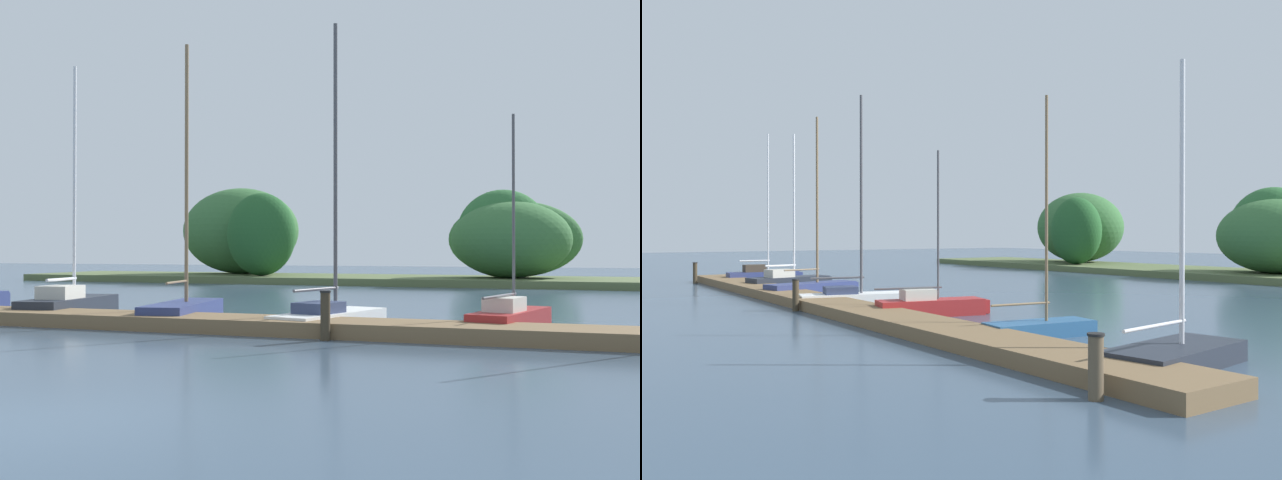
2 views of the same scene
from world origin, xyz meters
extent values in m
plane|color=#384C60|center=(0.00, 0.00, 0.00)|extent=(160.00, 160.00, 0.00)
cube|color=brown|center=(0.00, 9.72, 0.17)|extent=(31.72, 1.80, 0.35)
cube|color=#56663D|center=(0.00, 36.26, 0.20)|extent=(56.49, 8.00, 0.40)
ellipsoid|color=#386B38|center=(1.67, 37.51, 2.57)|extent=(7.46, 3.01, 4.34)
ellipsoid|color=#386B38|center=(1.64, 36.11, 2.52)|extent=(6.53, 5.52, 4.24)
ellipsoid|color=#2D6633|center=(1.11, 36.73, 2.87)|extent=(5.10, 3.75, 4.94)
ellipsoid|color=#386B38|center=(-15.77, 38.03, 3.18)|extent=(7.86, 5.77, 5.57)
ellipsoid|color=#235628|center=(-12.82, 34.77, 2.88)|extent=(4.31, 3.09, 4.97)
cube|color=#232833|center=(-8.48, 11.53, 0.29)|extent=(1.80, 3.92, 0.57)
cube|color=#232833|center=(-8.73, 13.22, 0.26)|extent=(0.82, 1.04, 0.49)
cube|color=beige|center=(-8.42, 11.06, 0.76)|extent=(1.10, 1.26, 0.37)
cylinder|color=silver|center=(-8.53, 11.81, 4.00)|extent=(0.09, 0.09, 6.86)
cylinder|color=silver|center=(-8.42, 11.12, 1.12)|extent=(0.31, 1.55, 0.09)
cube|color=navy|center=(-4.45, 11.12, 0.28)|extent=(1.88, 4.00, 0.56)
cube|color=navy|center=(-4.79, 12.82, 0.25)|extent=(0.81, 1.07, 0.47)
cylinder|color=#7F6647|center=(-4.51, 11.40, 4.08)|extent=(0.10, 0.10, 7.05)
cylinder|color=#7F6647|center=(-4.36, 10.68, 1.12)|extent=(0.39, 1.62, 0.07)
cube|color=white|center=(-0.27, 11.14, 0.21)|extent=(2.03, 4.04, 0.42)
cube|color=white|center=(0.13, 12.84, 0.19)|extent=(0.85, 1.09, 0.35)
cube|color=#2D3856|center=(-0.38, 10.67, 0.55)|extent=(1.13, 1.33, 0.27)
cylinder|color=#4C4C51|center=(-0.20, 11.42, 4.09)|extent=(0.10, 0.10, 7.35)
cylinder|color=#4C4C51|center=(-0.40, 10.57, 1.00)|extent=(0.52, 1.91, 0.07)
cube|color=maroon|center=(4.10, 11.80, 0.26)|extent=(1.73, 3.54, 0.52)
cube|color=maroon|center=(4.44, 13.30, 0.23)|extent=(0.73, 0.95, 0.44)
cube|color=beige|center=(4.01, 11.39, 0.69)|extent=(0.96, 1.16, 0.34)
cylinder|color=#4C4C51|center=(4.16, 12.05, 2.90)|extent=(0.07, 0.07, 4.76)
cylinder|color=#4C4C51|center=(3.94, 11.09, 0.90)|extent=(0.55, 2.16, 0.06)
cylinder|color=#3D3323|center=(0.50, 8.66, 0.52)|extent=(0.21, 0.21, 1.05)
cylinder|color=black|center=(0.50, 8.66, 1.07)|extent=(0.25, 0.25, 0.04)
camera|label=1|loc=(6.04, -6.99, 1.99)|focal=42.87mm
camera|label=2|loc=(21.50, 1.16, 2.58)|focal=35.91mm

